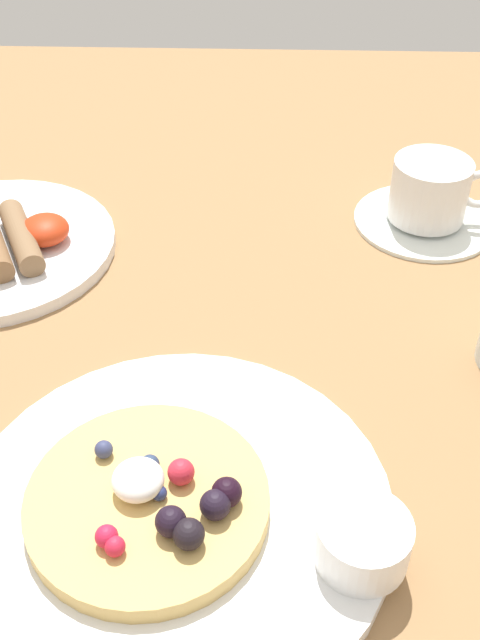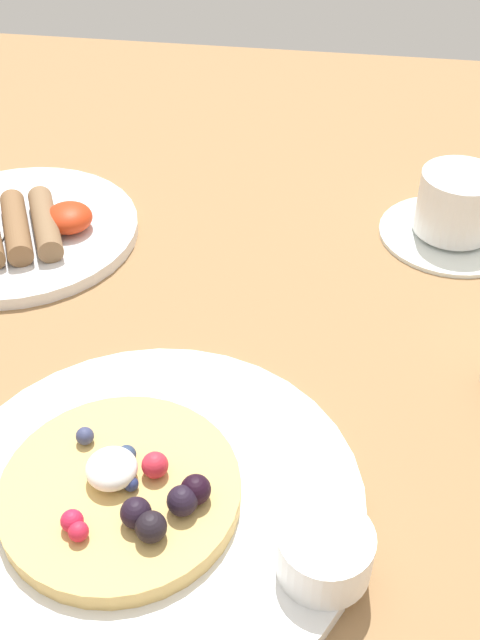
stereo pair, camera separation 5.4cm
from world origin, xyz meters
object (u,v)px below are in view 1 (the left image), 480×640
(coffee_cup, at_px, (432,189))
(coffee_saucer, at_px, (424,219))
(pancake_plate, at_px, (177,509))
(syrup_ramekin, at_px, (363,540))

(coffee_cup, bearing_deg, coffee_saucer, 176.16)
(pancake_plate, xyz_separation_m, coffee_cup, (0.22, 0.36, 0.03))
(pancake_plate, height_order, coffee_saucer, pancake_plate)
(coffee_saucer, xyz_separation_m, coffee_cup, (0.00, -0.00, 0.04))
(pancake_plate, distance_m, coffee_cup, 0.43)
(syrup_ramekin, height_order, coffee_saucer, syrup_ramekin)
(syrup_ramekin, bearing_deg, pancake_plate, 162.98)
(pancake_plate, bearing_deg, coffee_saucer, 58.93)
(coffee_saucer, bearing_deg, pancake_plate, -121.07)
(pancake_plate, relative_size, coffee_saucer, 2.01)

